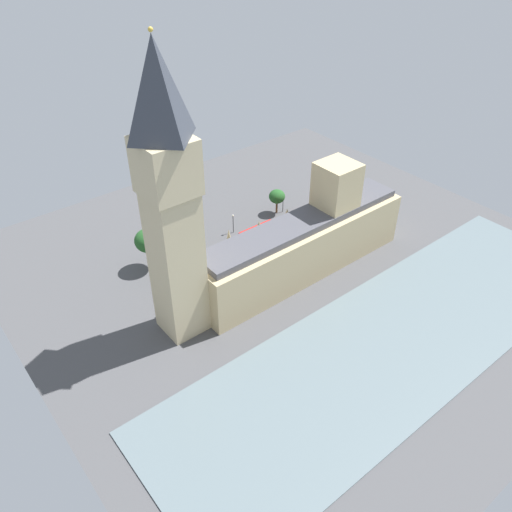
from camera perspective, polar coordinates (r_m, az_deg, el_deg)
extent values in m
plane|color=#4C4C4F|center=(127.76, 4.28, -1.18)|extent=(126.92, 126.92, 0.00)
cube|color=slate|center=(112.55, 15.36, -8.76)|extent=(32.93, 114.23, 0.25)
cube|color=tan|center=(122.73, 5.04, 0.83)|extent=(11.75, 56.92, 13.19)
cube|color=tan|center=(125.63, 8.62, 4.83)|extent=(8.66, 8.66, 25.62)
cube|color=#4C4C54|center=(118.63, 5.23, 3.75)|extent=(8.93, 54.64, 1.60)
cone|color=tan|center=(138.36, 11.51, 8.28)|extent=(1.20, 1.20, 2.10)
cone|color=tan|center=(132.38, 9.06, 7.39)|extent=(1.20, 1.20, 2.77)
cone|color=tan|center=(126.92, 6.37, 6.23)|extent=(1.20, 1.20, 2.52)
cone|color=tan|center=(121.91, 3.47, 4.89)|extent=(1.20, 1.20, 1.90)
cone|color=tan|center=(117.16, 0.34, 3.53)|extent=(1.20, 1.20, 1.84)
cone|color=tan|center=(112.50, -3.03, 2.32)|extent=(1.20, 1.20, 3.08)
cone|color=tan|center=(108.70, -6.66, 0.72)|extent=(1.20, 1.20, 2.94)
cube|color=#CCBA8E|center=(102.06, -8.74, -1.04)|extent=(8.49, 8.49, 32.49)
cube|color=#CCBA8E|center=(90.93, -9.96, 9.80)|extent=(9.33, 9.33, 10.36)
cylinder|color=silver|center=(94.81, -11.47, 10.75)|extent=(0.25, 6.45, 6.45)
torus|color=black|center=(94.81, -11.47, 10.75)|extent=(0.24, 6.69, 6.69)
cylinder|color=silver|center=(93.06, -7.38, 10.68)|extent=(6.45, 0.25, 6.45)
torus|color=black|center=(93.06, -7.38, 10.68)|extent=(6.69, 0.24, 6.69)
pyramid|color=#383D47|center=(85.97, -10.92, 17.82)|extent=(9.33, 9.33, 16.46)
sphere|color=gold|center=(83.76, -11.64, 23.41)|extent=(0.80, 0.80, 0.80)
cube|color=red|center=(144.46, 6.42, 4.78)|extent=(2.94, 10.60, 4.20)
cube|color=black|center=(144.42, 6.43, 4.81)|extent=(2.99, 10.20, 0.70)
cylinder|color=black|center=(148.57, 7.03, 4.74)|extent=(0.40, 1.11, 1.10)
cylinder|color=black|center=(147.30, 7.68, 4.39)|extent=(0.40, 1.11, 1.10)
cylinder|color=black|center=(143.90, 5.03, 3.76)|extent=(0.40, 1.11, 1.10)
cylinder|color=black|center=(142.58, 5.69, 3.38)|extent=(0.40, 1.11, 1.10)
cube|color=gold|center=(138.87, 4.30, 2.57)|extent=(1.90, 4.30, 0.75)
cube|color=black|center=(138.37, 4.25, 2.78)|extent=(1.60, 2.41, 0.65)
cylinder|color=black|center=(140.40, 4.48, 2.79)|extent=(0.25, 0.68, 0.68)
cylinder|color=black|center=(139.36, 4.95, 2.48)|extent=(0.25, 0.68, 0.68)
cylinder|color=black|center=(138.82, 3.64, 2.40)|extent=(0.25, 0.68, 0.68)
cylinder|color=black|center=(137.77, 4.11, 2.09)|extent=(0.25, 0.68, 0.68)
cube|color=red|center=(134.31, 0.17, 2.39)|extent=(2.53, 10.51, 4.20)
cube|color=black|center=(134.26, 0.17, 2.42)|extent=(2.59, 10.11, 0.70)
cylinder|color=black|center=(132.88, -0.76, 0.87)|extent=(0.35, 1.10, 1.10)
cylinder|color=black|center=(134.37, -1.36, 1.31)|extent=(0.35, 1.10, 1.10)
cylinder|color=black|center=(136.70, 1.67, 1.98)|extent=(0.35, 1.10, 1.10)
cylinder|color=black|center=(138.16, 1.06, 2.40)|extent=(0.35, 1.10, 1.10)
cube|color=silver|center=(128.91, -2.25, -0.32)|extent=(1.98, 4.55, 0.75)
cube|color=black|center=(128.40, -2.34, -0.10)|extent=(1.59, 2.58, 0.65)
cylinder|color=black|center=(130.29, -1.92, -0.07)|extent=(0.29, 0.69, 0.68)
cylinder|color=black|center=(129.24, -1.53, -0.40)|extent=(0.29, 0.69, 0.68)
cylinder|color=black|center=(129.06, -2.97, -0.50)|extent=(0.29, 0.69, 0.68)
cylinder|color=black|center=(127.99, -2.59, -0.84)|extent=(0.29, 0.69, 0.68)
cube|color=black|center=(127.79, -4.76, -0.80)|extent=(2.08, 4.46, 0.75)
cube|color=black|center=(127.28, -4.86, -0.59)|extent=(1.69, 2.52, 0.65)
cylinder|color=black|center=(129.18, -4.44, -0.53)|extent=(0.28, 0.69, 0.68)
cylinder|color=black|center=(127.99, -4.02, -0.90)|extent=(0.28, 0.69, 0.68)
cylinder|color=black|center=(128.05, -5.49, -0.97)|extent=(0.28, 0.69, 0.68)
cylinder|color=black|center=(126.85, -5.08, -1.35)|extent=(0.28, 0.69, 0.68)
cube|color=navy|center=(123.98, -6.97, -2.30)|extent=(1.93, 4.35, 0.75)
cube|color=black|center=(123.47, -7.08, -2.08)|extent=(1.58, 2.45, 0.65)
cylinder|color=black|center=(125.29, -6.62, -2.01)|extent=(0.27, 0.69, 0.68)
cylinder|color=black|center=(124.16, -6.22, -2.39)|extent=(0.27, 0.69, 0.68)
cylinder|color=black|center=(124.28, -7.70, -2.48)|extent=(0.27, 0.69, 0.68)
cylinder|color=black|center=(123.14, -7.31, -2.86)|extent=(0.27, 0.69, 0.68)
cylinder|color=navy|center=(133.73, 3.80, 1.12)|extent=(0.54, 0.54, 1.40)
sphere|color=#8C6647|center=(133.25, 3.81, 1.42)|extent=(0.27, 0.27, 0.27)
cube|color=black|center=(133.82, 3.91, 1.18)|extent=(0.34, 0.15, 0.25)
cylinder|color=gray|center=(135.12, 4.16, 1.50)|extent=(0.54, 0.54, 1.35)
sphere|color=tan|center=(134.66, 4.17, 1.78)|extent=(0.26, 0.26, 0.26)
cube|color=maroon|center=(135.21, 4.06, 1.57)|extent=(0.16, 0.33, 0.24)
cylinder|color=#336B60|center=(122.92, -4.61, -2.56)|extent=(0.59, 0.59, 1.26)
sphere|color=tan|center=(122.45, -4.63, -2.28)|extent=(0.24, 0.24, 0.24)
cube|color=#336B60|center=(122.67, -4.62, -2.61)|extent=(0.26, 0.29, 0.23)
cylinder|color=brown|center=(148.05, 2.31, 5.44)|extent=(0.56, 0.56, 3.56)
ellipsoid|color=#235623|center=(146.29, 2.34, 6.62)|extent=(4.61, 4.61, 3.92)
cylinder|color=brown|center=(128.53, -11.58, -0.19)|extent=(0.56, 0.56, 5.29)
ellipsoid|color=#235623|center=(125.62, -11.86, 1.70)|extent=(6.67, 6.67, 5.67)
cylinder|color=black|center=(138.80, -2.55, 3.51)|extent=(0.18, 0.18, 5.04)
sphere|color=#F2EAC6|center=(137.31, -2.58, 4.49)|extent=(0.56, 0.56, 0.56)
cylinder|color=black|center=(148.04, 3.01, 5.81)|extent=(0.18, 0.18, 5.30)
sphere|color=#F2EAC6|center=(146.58, 3.04, 6.79)|extent=(0.56, 0.56, 0.56)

